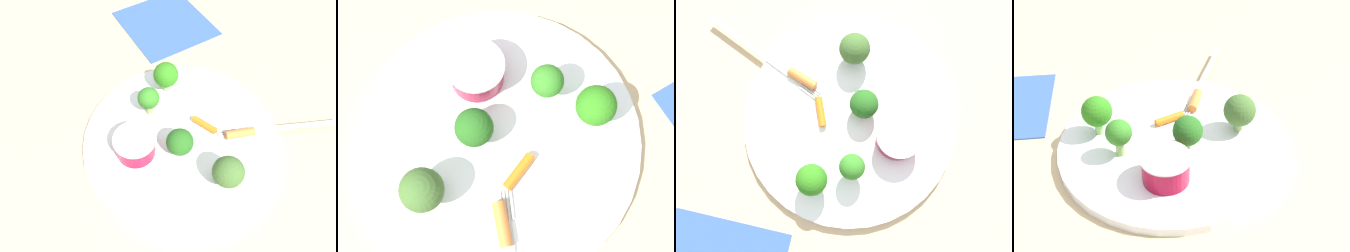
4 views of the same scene
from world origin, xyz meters
TOP-DOWN VIEW (x-y plane):
  - ground_plane at (0.00, 0.00)m, footprint 2.40×2.40m
  - plate at (0.00, 0.00)m, footprint 0.28×0.28m
  - sauce_cup at (-0.00, 0.07)m, footprint 0.06×0.06m
  - broccoli_floret_0 at (-0.02, 0.01)m, footprint 0.04×0.04m
  - broccoli_floret_1 at (-0.08, -0.03)m, footprint 0.04×0.04m
  - broccoli_floret_2 at (0.06, 0.03)m, footprint 0.03×0.03m
  - broccoli_floret_3 at (0.09, -0.01)m, footprint 0.04×0.04m
  - carrot_stick_0 at (0.01, -0.04)m, footprint 0.04×0.03m
  - carrot_stick_1 at (-0.02, -0.08)m, footprint 0.02×0.04m
  - fork at (-0.03, -0.14)m, footprint 0.05×0.19m

SIDE VIEW (x-z plane):
  - ground_plane at x=0.00m, z-range 0.00..0.00m
  - plate at x=0.00m, z-range 0.00..0.01m
  - fork at x=-0.03m, z-range 0.01..0.01m
  - carrot_stick_0 at x=0.01m, z-range 0.01..0.02m
  - carrot_stick_1 at x=-0.02m, z-range 0.01..0.02m
  - sauce_cup at x=0.00m, z-range 0.01..0.05m
  - broccoli_floret_0 at x=-0.02m, z-range 0.02..0.06m
  - broccoli_floret_1 at x=-0.08m, z-range 0.02..0.07m
  - broccoli_floret_2 at x=0.06m, z-range 0.02..0.07m
  - broccoli_floret_3 at x=0.09m, z-range 0.02..0.07m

